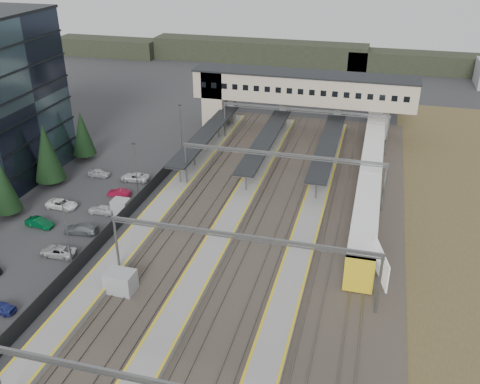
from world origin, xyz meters
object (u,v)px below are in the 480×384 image
(footbridge, at_px, (288,90))
(relay_cabin_far, at_px, (121,207))
(billboard, at_px, (380,265))
(relay_cabin_near, at_px, (121,282))
(train, at_px, (372,158))

(footbridge, bearing_deg, relay_cabin_far, -112.69)
(footbridge, xyz_separation_m, billboard, (18.32, -46.29, -4.43))
(relay_cabin_near, height_order, footbridge, footbridge)
(relay_cabin_near, xyz_separation_m, train, (24.18, 38.51, 0.98))
(relay_cabin_near, height_order, billboard, billboard)
(relay_cabin_far, height_order, footbridge, footbridge)
(relay_cabin_far, bearing_deg, footbridge, 67.31)
(relay_cabin_far, distance_m, train, 39.22)
(relay_cabin_near, bearing_deg, relay_cabin_far, 116.20)
(footbridge, bearing_deg, train, -42.16)
(relay_cabin_far, relative_size, footbridge, 0.06)
(relay_cabin_near, bearing_deg, train, 57.87)
(relay_cabin_far, distance_m, billboard, 35.20)
(relay_cabin_far, bearing_deg, train, 35.39)
(relay_cabin_far, xyz_separation_m, train, (31.96, 22.70, 1.23))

